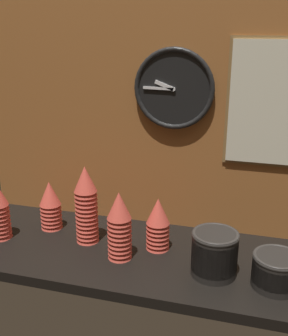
{
  "coord_description": "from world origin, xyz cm",
  "views": [
    {
      "loc": [
        38.41,
        -138.3,
        84.36
      ],
      "look_at": [
        -1.86,
        4.0,
        32.72
      ],
      "focal_mm": 45.0,
      "sensor_mm": 36.0,
      "label": 1
    }
  ],
  "objects_px": {
    "cup_stack_center_left": "(86,205)",
    "wall_clock": "(174,89)",
    "cup_stack_center_right": "(158,224)",
    "menu_board": "(282,104)",
    "bowl_stack_far_right": "(276,270)",
    "bowl_stack_right": "(214,253)",
    "cup_stack_center": "(119,226)",
    "cup_stack_left": "(50,205)"
  },
  "relations": [
    {
      "from": "cup_stack_center_right",
      "to": "bowl_stack_right",
      "type": "relative_size",
      "value": 1.29
    },
    {
      "from": "cup_stack_center",
      "to": "cup_stack_center_left",
      "type": "relative_size",
      "value": 0.83
    },
    {
      "from": "bowl_stack_right",
      "to": "cup_stack_left",
      "type": "bearing_deg",
      "value": 167.08
    },
    {
      "from": "cup_stack_center_left",
      "to": "wall_clock",
      "type": "height_order",
      "value": "wall_clock"
    },
    {
      "from": "cup_stack_left",
      "to": "bowl_stack_right",
      "type": "xyz_separation_m",
      "value": [
        0.71,
        -0.16,
        -0.02
      ]
    },
    {
      "from": "cup_stack_left",
      "to": "wall_clock",
      "type": "relative_size",
      "value": 0.66
    },
    {
      "from": "cup_stack_center",
      "to": "bowl_stack_far_right",
      "type": "bearing_deg",
      "value": -3.09
    },
    {
      "from": "bowl_stack_far_right",
      "to": "wall_clock",
      "type": "distance_m",
      "value": 0.76
    },
    {
      "from": "cup_stack_center_left",
      "to": "wall_clock",
      "type": "bearing_deg",
      "value": 36.29
    },
    {
      "from": "cup_stack_center",
      "to": "cup_stack_center_right",
      "type": "relative_size",
      "value": 1.26
    },
    {
      "from": "bowl_stack_right",
      "to": "menu_board",
      "type": "height_order",
      "value": "menu_board"
    },
    {
      "from": "bowl_stack_far_right",
      "to": "bowl_stack_right",
      "type": "bearing_deg",
      "value": 175.53
    },
    {
      "from": "cup_stack_center_left",
      "to": "menu_board",
      "type": "xyz_separation_m",
      "value": [
        0.71,
        0.23,
        0.39
      ]
    },
    {
      "from": "cup_stack_center",
      "to": "wall_clock",
      "type": "distance_m",
      "value": 0.57
    },
    {
      "from": "cup_stack_center",
      "to": "cup_stack_left",
      "type": "relative_size",
      "value": 1.26
    },
    {
      "from": "cup_stack_center_left",
      "to": "wall_clock",
      "type": "xyz_separation_m",
      "value": [
        0.3,
        0.22,
        0.44
      ]
    },
    {
      "from": "cup_stack_center_left",
      "to": "bowl_stack_right",
      "type": "distance_m",
      "value": 0.53
    },
    {
      "from": "cup_stack_left",
      "to": "menu_board",
      "type": "relative_size",
      "value": 0.43
    },
    {
      "from": "cup_stack_center",
      "to": "bowl_stack_far_right",
      "type": "xyz_separation_m",
      "value": [
        0.56,
        -0.03,
        -0.07
      ]
    },
    {
      "from": "bowl_stack_far_right",
      "to": "cup_stack_center_left",
      "type": "bearing_deg",
      "value": 170.96
    },
    {
      "from": "wall_clock",
      "to": "menu_board",
      "type": "xyz_separation_m",
      "value": [
        0.41,
        0.01,
        -0.04
      ]
    },
    {
      "from": "cup_stack_center_right",
      "to": "wall_clock",
      "type": "bearing_deg",
      "value": 87.41
    },
    {
      "from": "cup_stack_center",
      "to": "wall_clock",
      "type": "bearing_deg",
      "value": 66.91
    },
    {
      "from": "bowl_stack_far_right",
      "to": "menu_board",
      "type": "bearing_deg",
      "value": 93.88
    },
    {
      "from": "cup_stack_center_right",
      "to": "cup_stack_center_left",
      "type": "distance_m",
      "value": 0.29
    },
    {
      "from": "wall_clock",
      "to": "bowl_stack_far_right",
      "type": "bearing_deg",
      "value": -37.69
    },
    {
      "from": "cup_stack_center_right",
      "to": "menu_board",
      "type": "xyz_separation_m",
      "value": [
        0.42,
        0.21,
        0.45
      ]
    },
    {
      "from": "cup_stack_center",
      "to": "cup_stack_left",
      "type": "height_order",
      "value": "cup_stack_center"
    },
    {
      "from": "cup_stack_center_right",
      "to": "bowl_stack_far_right",
      "type": "height_order",
      "value": "cup_stack_center_right"
    },
    {
      "from": "wall_clock",
      "to": "menu_board",
      "type": "relative_size",
      "value": 0.66
    },
    {
      "from": "cup_stack_left",
      "to": "bowl_stack_right",
      "type": "relative_size",
      "value": 1.29
    },
    {
      "from": "cup_stack_center_left",
      "to": "menu_board",
      "type": "bearing_deg",
      "value": 17.82
    },
    {
      "from": "cup_stack_center_right",
      "to": "wall_clock",
      "type": "relative_size",
      "value": 0.66
    },
    {
      "from": "wall_clock",
      "to": "menu_board",
      "type": "distance_m",
      "value": 0.41
    },
    {
      "from": "cup_stack_center",
      "to": "menu_board",
      "type": "bearing_deg",
      "value": 30.13
    },
    {
      "from": "cup_stack_center_right",
      "to": "menu_board",
      "type": "distance_m",
      "value": 0.65
    },
    {
      "from": "cup_stack_center",
      "to": "bowl_stack_far_right",
      "type": "relative_size",
      "value": 1.61
    },
    {
      "from": "cup_stack_center_right",
      "to": "bowl_stack_right",
      "type": "bearing_deg",
      "value": -27.05
    },
    {
      "from": "cup_stack_left",
      "to": "cup_stack_center_right",
      "type": "bearing_deg",
      "value": -5.36
    },
    {
      "from": "bowl_stack_far_right",
      "to": "wall_clock",
      "type": "xyz_separation_m",
      "value": [
        -0.43,
        0.33,
        0.53
      ]
    },
    {
      "from": "bowl_stack_far_right",
      "to": "menu_board",
      "type": "relative_size",
      "value": 0.34
    },
    {
      "from": "cup_stack_center",
      "to": "bowl_stack_right",
      "type": "height_order",
      "value": "cup_stack_center"
    }
  ]
}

